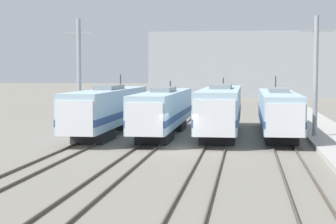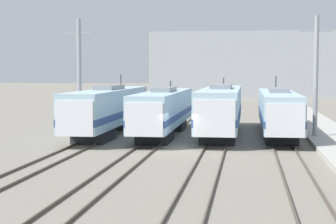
# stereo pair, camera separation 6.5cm
# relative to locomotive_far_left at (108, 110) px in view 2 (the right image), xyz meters

# --- Properties ---
(ground_plane) EXTENTS (400.00, 400.00, 0.00)m
(ground_plane) POSITION_rel_locomotive_far_left_xyz_m (7.08, -8.13, -2.15)
(ground_plane) COLOR slate
(rail_pair_far_left) EXTENTS (1.51, 120.00, 0.15)m
(rail_pair_far_left) POSITION_rel_locomotive_far_left_xyz_m (0.00, -8.13, -2.08)
(rail_pair_far_left) COLOR #4C4238
(rail_pair_far_left) RESTS_ON ground_plane
(rail_pair_center_left) EXTENTS (1.51, 120.00, 0.15)m
(rail_pair_center_left) POSITION_rel_locomotive_far_left_xyz_m (4.72, -8.13, -2.08)
(rail_pair_center_left) COLOR #4C4238
(rail_pair_center_left) RESTS_ON ground_plane
(rail_pair_center_right) EXTENTS (1.51, 120.00, 0.15)m
(rail_pair_center_right) POSITION_rel_locomotive_far_left_xyz_m (9.44, -8.13, -2.08)
(rail_pair_center_right) COLOR #4C4238
(rail_pair_center_right) RESTS_ON ground_plane
(rail_pair_far_right) EXTENTS (1.51, 120.00, 0.15)m
(rail_pair_far_right) POSITION_rel_locomotive_far_left_xyz_m (14.17, -8.13, -2.08)
(rail_pair_far_right) COLOR #4C4238
(rail_pair_far_right) RESTS_ON ground_plane
(locomotive_far_left) EXTENTS (2.92, 19.73, 5.06)m
(locomotive_far_left) POSITION_rel_locomotive_far_left_xyz_m (0.00, 0.00, 0.00)
(locomotive_far_left) COLOR #232326
(locomotive_far_left) RESTS_ON ground_plane
(locomotive_center_left) EXTENTS (2.88, 18.30, 4.51)m
(locomotive_center_left) POSITION_rel_locomotive_far_left_xyz_m (4.72, -0.10, -0.07)
(locomotive_center_left) COLOR #232326
(locomotive_center_left) RESTS_ON ground_plane
(locomotive_center_right) EXTENTS (3.10, 19.37, 4.77)m
(locomotive_center_right) POSITION_rel_locomotive_far_left_xyz_m (9.44, 0.82, 0.05)
(locomotive_center_right) COLOR #232326
(locomotive_center_right) RESTS_ON ground_plane
(locomotive_far_right) EXTENTS (2.85, 19.42, 4.91)m
(locomotive_far_right) POSITION_rel_locomotive_far_left_xyz_m (14.17, 1.31, -0.09)
(locomotive_far_right) COLOR #232326
(locomotive_far_right) RESTS_ON ground_plane
(catenary_tower_left) EXTENTS (2.65, 0.36, 9.67)m
(catenary_tower_left) POSITION_rel_locomotive_far_left_xyz_m (-2.16, -0.95, 2.87)
(catenary_tower_left) COLOR gray
(catenary_tower_left) RESTS_ON ground_plane
(catenary_tower_right) EXTENTS (2.65, 0.36, 9.67)m
(catenary_tower_right) POSITION_rel_locomotive_far_left_xyz_m (16.88, -0.95, 2.87)
(catenary_tower_right) COLOR gray
(catenary_tower_right) RESTS_ON ground_plane
(depot_building) EXTENTS (39.29, 14.64, 13.29)m
(depot_building) POSITION_rel_locomotive_far_left_xyz_m (11.32, 73.89, 4.49)
(depot_building) COLOR #9EA3A8
(depot_building) RESTS_ON ground_plane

